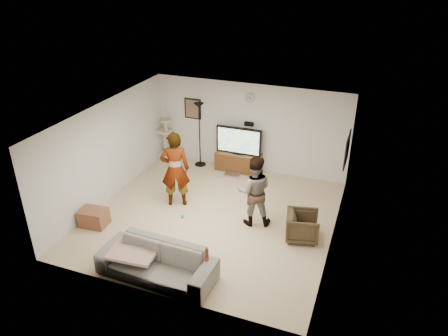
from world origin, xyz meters
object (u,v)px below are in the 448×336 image
(side_table, at_px, (94,217))
(person_right, at_px, (254,191))
(beer_bottle, at_px, (207,255))
(armchair, at_px, (302,226))
(floor_lamp, at_px, (200,135))
(sofa, at_px, (157,262))
(tv_stand, at_px, (238,162))
(tv, at_px, (239,141))
(cat_tree, at_px, (165,139))
(person_left, at_px, (175,169))

(side_table, bearing_deg, person_right, 22.27)
(beer_bottle, xyz_separation_m, armchair, (1.31, 2.19, -0.47))
(person_right, bearing_deg, floor_lamp, -63.95)
(sofa, bearing_deg, tv_stand, 92.33)
(tv, bearing_deg, floor_lamp, -177.99)
(beer_bottle, bearing_deg, armchair, 59.17)
(beer_bottle, bearing_deg, tv_stand, 102.32)
(tv_stand, height_order, tv, tv)
(tv, height_order, sofa, tv)
(armchair, bearing_deg, sofa, 120.83)
(cat_tree, bearing_deg, floor_lamp, -1.80)
(side_table, bearing_deg, tv_stand, 59.97)
(tv_stand, bearing_deg, floor_lamp, -177.99)
(person_left, xyz_separation_m, beer_bottle, (1.88, -2.54, -0.17))
(person_left, bearing_deg, floor_lamp, -106.41)
(sofa, relative_size, beer_bottle, 9.05)
(cat_tree, relative_size, beer_bottle, 5.17)
(cat_tree, xyz_separation_m, side_table, (0.13, -3.76, -0.45))
(beer_bottle, distance_m, armchair, 2.59)
(person_left, xyz_separation_m, sofa, (0.84, -2.54, -0.62))
(tv_stand, bearing_deg, person_right, -63.75)
(cat_tree, relative_size, side_table, 2.17)
(tv_stand, height_order, armchair, armchair)
(beer_bottle, bearing_deg, sofa, 180.00)
(floor_lamp, distance_m, sofa, 4.94)
(side_table, bearing_deg, cat_tree, 91.98)
(sofa, relative_size, armchair, 3.27)
(tv_stand, height_order, sofa, sofa)
(person_right, relative_size, side_table, 2.80)
(tv, distance_m, person_right, 2.67)
(person_left, xyz_separation_m, person_right, (2.01, -0.13, -0.12))
(tv, relative_size, person_left, 0.68)
(cat_tree, distance_m, person_left, 2.71)
(tv, relative_size, armchair, 1.88)
(person_left, bearing_deg, tv_stand, -135.16)
(person_right, relative_size, armchair, 2.41)
(beer_bottle, bearing_deg, person_left, 126.58)
(tv, height_order, armchair, tv)
(person_left, relative_size, side_table, 3.20)
(person_left, bearing_deg, tv, -135.16)
(sofa, height_order, armchair, sofa)
(person_left, height_order, side_table, person_left)
(person_left, bearing_deg, beer_bottle, 101.66)
(cat_tree, height_order, side_table, cat_tree)
(beer_bottle, relative_size, side_table, 0.42)
(person_right, bearing_deg, person_left, -22.61)
(tv_stand, height_order, person_left, person_left)
(floor_lamp, distance_m, person_left, 2.25)
(sofa, distance_m, beer_bottle, 1.14)
(floor_lamp, relative_size, sofa, 0.83)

